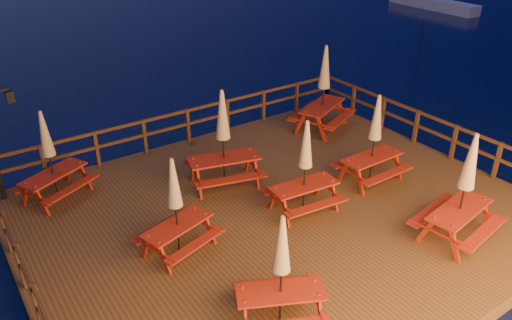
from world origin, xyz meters
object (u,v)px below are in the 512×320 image
at_px(picnic_table_2, 175,205).
at_px(picnic_table_0, 223,137).
at_px(picnic_table_1, 374,138).
at_px(sailboat, 432,4).

bearing_deg(picnic_table_2, picnic_table_0, 23.08).
bearing_deg(picnic_table_2, picnic_table_1, -18.03).
distance_m(picnic_table_1, picnic_table_2, 5.73).
distance_m(sailboat, picnic_table_0, 29.38).
bearing_deg(sailboat, picnic_table_0, -151.23).
relative_size(sailboat, picnic_table_0, 3.97).
bearing_deg(picnic_table_2, sailboat, 12.56).
bearing_deg(sailboat, picnic_table_2, -150.16).
relative_size(sailboat, picnic_table_2, 4.68).
xyz_separation_m(sailboat, picnic_table_1, (-22.66, -15.60, 1.34)).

